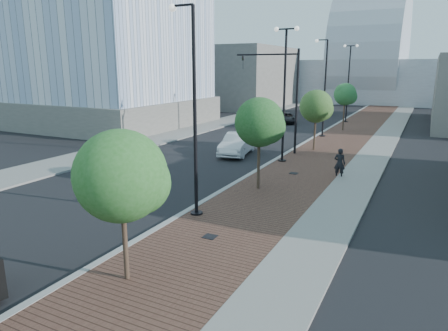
% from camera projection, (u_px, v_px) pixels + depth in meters
% --- Properties ---
extents(sidewalk, '(7.00, 140.00, 0.12)m').
position_uv_depth(sidewalk, '(362.00, 130.00, 43.20)').
color(sidewalk, '#4C2D23').
rests_on(sidewalk, ground).
extents(concrete_strip, '(2.40, 140.00, 0.13)m').
position_uv_depth(concrete_strip, '(389.00, 132.00, 42.01)').
color(concrete_strip, slate).
rests_on(concrete_strip, ground).
extents(curb, '(0.30, 140.00, 0.14)m').
position_uv_depth(curb, '(330.00, 128.00, 44.73)').
color(curb, gray).
rests_on(curb, ground).
extents(west_sidewalk, '(4.00, 140.00, 0.12)m').
position_uv_depth(west_sidewalk, '(225.00, 121.00, 50.43)').
color(west_sidewalk, slate).
rests_on(west_sidewalk, ground).
extents(white_sedan, '(2.61, 5.39, 1.70)m').
position_uv_depth(white_sedan, '(238.00, 144.00, 31.40)').
color(white_sedan, silver).
rests_on(white_sedan, ground).
extents(dark_car_mid, '(3.61, 4.92, 1.24)m').
position_uv_depth(dark_car_mid, '(286.00, 118.00, 49.42)').
color(dark_car_mid, black).
rests_on(dark_car_mid, ground).
extents(dark_car_far, '(3.51, 5.07, 1.36)m').
position_uv_depth(dark_car_far, '(322.00, 110.00, 58.27)').
color(dark_car_far, black).
rests_on(dark_car_far, ground).
extents(pedestrian, '(0.69, 0.47, 1.86)m').
position_uv_depth(pedestrian, '(340.00, 163.00, 24.62)').
color(pedestrian, black).
rests_on(pedestrian, ground).
extents(streetlight_1, '(1.44, 0.56, 9.21)m').
position_uv_depth(streetlight_1, '(193.00, 122.00, 17.50)').
color(streetlight_1, black).
rests_on(streetlight_1, ground).
extents(streetlight_2, '(1.72, 0.56, 9.28)m').
position_uv_depth(streetlight_2, '(284.00, 95.00, 27.74)').
color(streetlight_2, black).
rests_on(streetlight_2, ground).
extents(streetlight_3, '(1.44, 0.56, 9.21)m').
position_uv_depth(streetlight_3, '(324.00, 92.00, 38.30)').
color(streetlight_3, black).
rests_on(streetlight_3, ground).
extents(streetlight_4, '(1.72, 0.56, 9.28)m').
position_uv_depth(streetlight_4, '(348.00, 83.00, 48.54)').
color(streetlight_4, black).
rests_on(streetlight_4, ground).
extents(traffic_mast, '(5.09, 0.20, 8.00)m').
position_uv_depth(traffic_mast, '(286.00, 90.00, 30.69)').
color(traffic_mast, black).
rests_on(traffic_mast, ground).
extents(tree_0, '(2.82, 2.82, 4.89)m').
position_uv_depth(tree_0, '(123.00, 176.00, 12.01)').
color(tree_0, '#382619').
rests_on(tree_0, ground).
extents(tree_1, '(2.66, 2.66, 5.12)m').
position_uv_depth(tree_1, '(260.00, 122.00, 21.48)').
color(tree_1, '#382619').
rests_on(tree_1, ground).
extents(tree_2, '(2.62, 2.61, 4.95)m').
position_uv_depth(tree_2, '(317.00, 106.00, 31.92)').
color(tree_2, '#382619').
rests_on(tree_2, ground).
extents(tree_3, '(2.38, 2.32, 5.06)m').
position_uv_depth(tree_3, '(346.00, 94.00, 42.26)').
color(tree_3, '#382619').
rests_on(tree_3, ground).
extents(tower_podium, '(19.00, 19.00, 3.00)m').
position_uv_depth(tower_podium, '(113.00, 112.00, 47.98)').
color(tower_podium, '#605D56').
rests_on(tower_podium, ground).
extents(convention_center, '(50.00, 30.00, 50.00)m').
position_uv_depth(convention_center, '(370.00, 71.00, 83.21)').
color(convention_center, '#A0A4AA').
rests_on(convention_center, ground).
extents(commercial_block_nw, '(14.00, 20.00, 10.00)m').
position_uv_depth(commercial_block_nw, '(241.00, 77.00, 69.67)').
color(commercial_block_nw, '#64605A').
rests_on(commercial_block_nw, ground).
extents(utility_cover_1, '(0.50, 0.50, 0.02)m').
position_uv_depth(utility_cover_1, '(210.00, 237.00, 15.92)').
color(utility_cover_1, black).
rests_on(utility_cover_1, sidewalk).
extents(utility_cover_2, '(0.50, 0.50, 0.02)m').
position_uv_depth(utility_cover_2, '(294.00, 173.00, 25.46)').
color(utility_cover_2, black).
rests_on(utility_cover_2, sidewalk).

